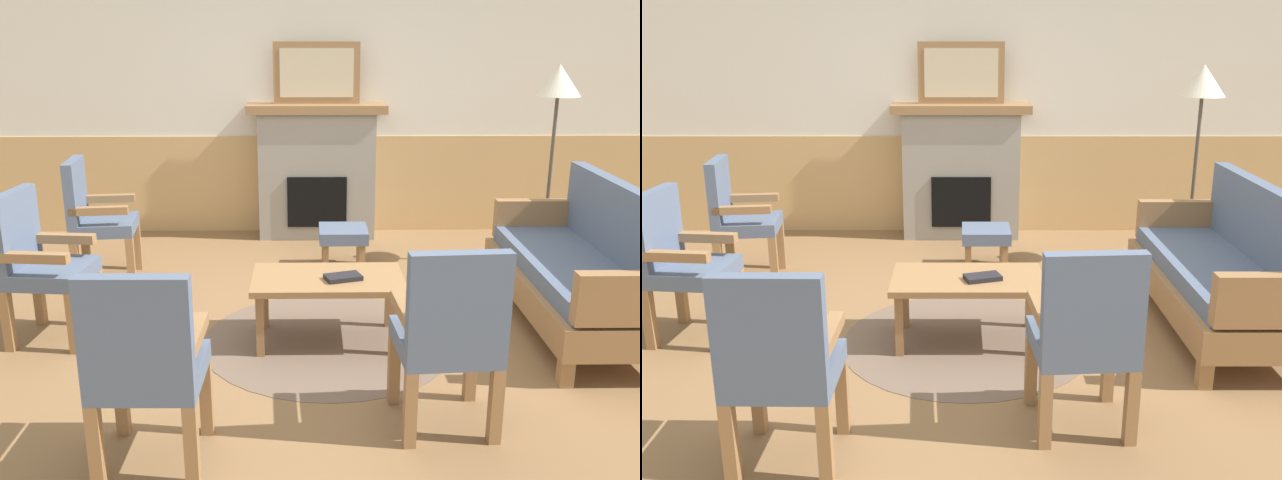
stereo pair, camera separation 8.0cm
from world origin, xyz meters
TOP-DOWN VIEW (x-y plane):
  - ground_plane at (0.00, 0.00)m, footprint 14.00×14.00m
  - wall_back at (0.00, 2.60)m, footprint 7.20×0.14m
  - fireplace at (0.00, 2.35)m, footprint 1.30×0.44m
  - framed_picture at (0.00, 2.35)m, footprint 0.80×0.04m
  - couch at (1.73, 0.12)m, footprint 0.70×1.80m
  - coffee_table at (0.04, -0.09)m, footprint 0.96×0.56m
  - round_rug at (0.04, -0.09)m, footprint 1.63×1.63m
  - book_on_table at (0.14, -0.15)m, footprint 0.25×0.19m
  - footstool at (0.21, 1.33)m, footprint 0.40×0.40m
  - armchair_near_fireplace at (-1.80, -0.01)m, footprint 0.52×0.52m
  - armchair_by_window_left at (-1.78, 1.11)m, footprint 0.53×0.53m
  - armchair_front_left at (0.61, -1.16)m, footprint 0.51×0.51m
  - armchair_front_center at (-0.80, -1.46)m, footprint 0.49×0.49m
  - floor_lamp_by_couch at (1.93, 1.42)m, footprint 0.36×0.36m

SIDE VIEW (x-z plane):
  - ground_plane at x=0.00m, z-range 0.00..0.00m
  - round_rug at x=0.04m, z-range 0.00..0.01m
  - footstool at x=0.21m, z-range 0.10..0.46m
  - coffee_table at x=0.04m, z-range 0.17..0.61m
  - couch at x=1.73m, z-range -0.09..0.89m
  - book_on_table at x=0.14m, z-range 0.44..0.47m
  - armchair_near_fireplace at x=-1.80m, z-range 0.05..1.03m
  - armchair_by_window_left at x=-1.78m, z-range 0.05..1.03m
  - armchair_front_left at x=0.61m, z-range 0.05..1.03m
  - armchair_front_center at x=-0.80m, z-range 0.05..1.03m
  - fireplace at x=0.00m, z-range 0.01..1.29m
  - wall_back at x=0.00m, z-range -0.04..2.66m
  - floor_lamp_by_couch at x=1.93m, z-range 0.61..2.29m
  - framed_picture at x=0.00m, z-range 1.28..1.84m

